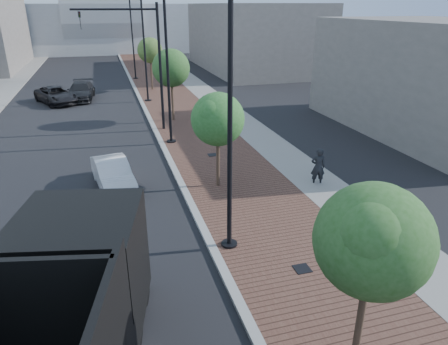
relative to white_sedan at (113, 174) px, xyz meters
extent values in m
cube|color=#4C2D23|center=(6.53, 23.65, -0.61)|extent=(7.00, 140.00, 0.12)
cube|color=slate|center=(9.23, 23.65, -0.61)|extent=(2.40, 140.00, 0.13)
cube|color=gray|center=(3.03, 23.65, -0.60)|extent=(0.30, 140.00, 0.14)
cube|color=black|center=(-0.94, -9.04, 1.24)|extent=(3.38, 3.47, 2.92)
cube|color=black|center=(-0.61, -7.58, 0.28)|extent=(2.75, 1.15, 1.46)
cube|color=black|center=(-1.28, -10.50, 0.51)|extent=(2.93, 1.50, 0.56)
cube|color=black|center=(-1.49, -11.44, 2.08)|extent=(2.76, 0.76, 2.24)
cylinder|color=black|center=(-2.22, -9.36, -0.05)|extent=(0.60, 1.28, 1.23)
cylinder|color=silver|center=(-2.22, -9.36, -0.05)|extent=(0.52, 0.74, 0.67)
cylinder|color=black|center=(0.07, -9.89, -0.05)|extent=(0.60, 1.28, 1.23)
cylinder|color=silver|center=(0.07, -9.89, -0.05)|extent=(0.52, 0.74, 0.67)
cylinder|color=black|center=(-1.87, -7.80, -0.05)|extent=(0.60, 1.28, 1.23)
cylinder|color=silver|center=(-1.87, -7.80, -0.05)|extent=(0.52, 0.74, 0.67)
cylinder|color=black|center=(0.43, -8.33, -0.05)|extent=(0.60, 1.28, 1.23)
cylinder|color=silver|center=(0.43, -8.33, -0.05)|extent=(0.52, 0.74, 0.67)
imported|color=silver|center=(0.00, 0.00, 0.00)|extent=(2.03, 4.24, 1.34)
imported|color=black|center=(-3.95, 19.36, 0.03)|extent=(4.24, 5.58, 1.41)
imported|color=black|center=(-1.96, 20.32, 0.08)|extent=(2.57, 5.32, 1.49)
imported|color=black|center=(9.13, -2.42, 0.24)|extent=(0.75, 0.59, 1.83)
cylinder|color=black|center=(3.63, -6.35, -0.57)|extent=(0.56, 0.56, 0.20)
cylinder|color=black|center=(3.63, -6.35, 3.95)|extent=(0.16, 0.16, 9.00)
cylinder|color=black|center=(3.63, 5.65, -0.57)|extent=(0.56, 0.56, 0.20)
cylinder|color=black|center=(3.63, 5.65, 3.95)|extent=(0.16, 0.16, 9.00)
cylinder|color=black|center=(3.63, 17.65, -0.57)|extent=(0.56, 0.56, 0.20)
cylinder|color=black|center=(3.63, 17.65, 3.95)|extent=(0.16, 0.16, 9.00)
cylinder|color=black|center=(3.63, 29.65, -0.57)|extent=(0.56, 0.56, 0.20)
cylinder|color=black|center=(3.63, 29.65, 3.95)|extent=(0.16, 0.16, 9.00)
cylinder|color=black|center=(3.63, 8.65, 3.33)|extent=(0.18, 0.18, 8.00)
cylinder|color=black|center=(1.13, 8.65, 6.93)|extent=(5.00, 0.12, 0.12)
imported|color=black|center=(-0.87, 8.65, 6.33)|extent=(0.16, 0.20, 1.00)
cylinder|color=#382619|center=(4.63, -12.35, 1.05)|extent=(0.16, 0.16, 3.45)
sphere|color=#234F1B|center=(4.63, -12.35, 3.02)|extent=(2.28, 2.28, 2.28)
sphere|color=#234F1B|center=(5.03, -12.05, 2.78)|extent=(1.60, 1.60, 1.60)
sphere|color=#234F1B|center=(4.33, -12.65, 3.37)|extent=(1.37, 1.37, 1.37)
cylinder|color=#382619|center=(4.63, -1.35, 0.84)|extent=(0.16, 0.16, 3.03)
sphere|color=#235D1F|center=(4.63, -1.35, 2.58)|extent=(2.35, 2.35, 2.35)
sphere|color=#235D1F|center=(5.03, -1.05, 2.36)|extent=(1.64, 1.64, 1.64)
sphere|color=#235D1F|center=(4.33, -1.65, 2.88)|extent=(1.41, 1.41, 1.41)
cylinder|color=#382619|center=(4.63, 10.65, 1.11)|extent=(0.16, 0.16, 3.55)
sphere|color=#24511C|center=(4.63, 10.65, 3.13)|extent=(2.61, 2.61, 2.61)
sphere|color=#24511C|center=(5.03, 10.95, 2.88)|extent=(1.82, 1.82, 1.82)
sphere|color=#24511C|center=(4.33, 10.35, 3.49)|extent=(1.56, 1.56, 1.56)
cylinder|color=#382619|center=(4.63, 22.65, 1.12)|extent=(0.16, 0.16, 3.58)
sphere|color=#36541D|center=(4.63, 22.65, 3.16)|extent=(2.37, 2.37, 2.37)
sphere|color=#36541D|center=(5.03, 22.95, 2.91)|extent=(1.66, 1.66, 1.66)
sphere|color=#36541D|center=(4.33, 22.35, 3.52)|extent=(1.42, 1.42, 1.42)
cube|color=#A3A9AD|center=(1.03, 68.65, 3.33)|extent=(50.00, 28.00, 8.00)
cube|color=#635E59|center=(19.03, 33.65, 3.33)|extent=(12.00, 22.00, 8.00)
cube|color=#5E5854|center=(21.03, 3.65, 2.83)|extent=(10.00, 16.00, 7.00)
cube|color=black|center=(5.43, -8.35, -0.54)|extent=(0.50, 0.50, 0.02)
cube|color=black|center=(5.43, 2.65, -0.54)|extent=(0.50, 0.50, 0.02)
camera|label=1|loc=(0.02, -17.95, 7.18)|focal=32.68mm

